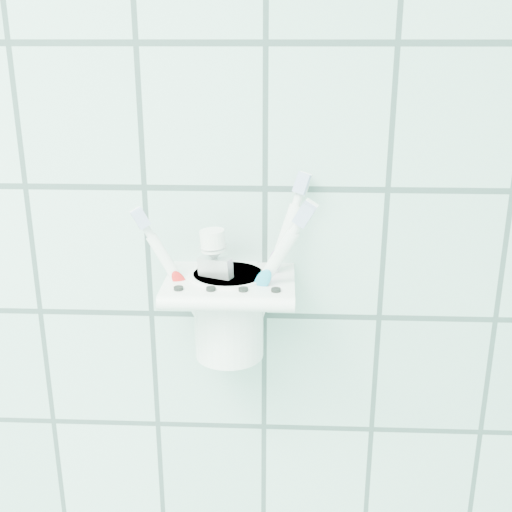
{
  "coord_description": "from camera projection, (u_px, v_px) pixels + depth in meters",
  "views": [
    {
      "loc": [
        0.69,
        0.51,
        1.56
      ],
      "look_at": [
        0.66,
        1.1,
        1.36
      ],
      "focal_mm": 45.0,
      "sensor_mm": 36.0,
      "label": 1
    }
  ],
  "objects": [
    {
      "name": "toothbrush_orange",
      "position": [
        221.0,
        258.0,
        0.69
      ],
      "size": [
        0.09,
        0.06,
        0.2
      ],
      "rotation": [
        0.12,
        0.53,
        -0.26
      ],
      "color": "white",
      "rests_on": "cup"
    },
    {
      "name": "toothbrush_blue",
      "position": [
        247.0,
        261.0,
        0.68
      ],
      "size": [
        0.07,
        0.04,
        0.2
      ],
      "rotation": [
        -0.25,
        0.25,
        -0.32
      ],
      "color": "white",
      "rests_on": "cup"
    },
    {
      "name": "toothpaste_tube",
      "position": [
        222.0,
        283.0,
        0.68
      ],
      "size": [
        0.05,
        0.04,
        0.14
      ],
      "rotation": [
        0.05,
        -0.05,
        -0.4
      ],
      "color": "silver",
      "rests_on": "cup"
    },
    {
      "name": "holder_bracket",
      "position": [
        230.0,
        286.0,
        0.69
      ],
      "size": [
        0.14,
        0.11,
        0.04
      ],
      "color": "white",
      "rests_on": "wall_back"
    },
    {
      "name": "cup",
      "position": [
        229.0,
        311.0,
        0.7
      ],
      "size": [
        0.08,
        0.08,
        0.1
      ],
      "color": "white",
      "rests_on": "holder_bracket"
    },
    {
      "name": "toothbrush_pink",
      "position": [
        220.0,
        273.0,
        0.68
      ],
      "size": [
        0.09,
        0.02,
        0.18
      ],
      "rotation": [
        -0.2,
        -0.45,
        0.48
      ],
      "color": "white",
      "rests_on": "cup"
    }
  ]
}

